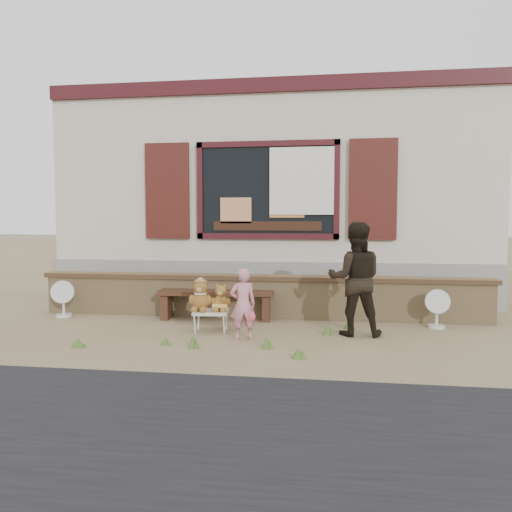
% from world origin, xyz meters
% --- Properties ---
extents(ground, '(80.00, 80.00, 0.00)m').
position_xyz_m(ground, '(0.00, 0.00, 0.00)').
color(ground, brown).
rests_on(ground, ground).
extents(shopfront, '(8.04, 5.13, 4.00)m').
position_xyz_m(shopfront, '(0.00, 4.49, 2.00)').
color(shopfront, '#A59D85').
rests_on(shopfront, ground).
extents(brick_wall, '(7.10, 0.36, 0.67)m').
position_xyz_m(brick_wall, '(0.00, 1.00, 0.34)').
color(brick_wall, tan).
rests_on(brick_wall, ground).
extents(bench, '(1.79, 0.49, 0.45)m').
position_xyz_m(bench, '(-0.64, 0.71, 0.33)').
color(bench, '#341D12').
rests_on(bench, ground).
extents(folding_chair, '(0.51, 0.46, 0.29)m').
position_xyz_m(folding_chair, '(-0.53, -0.09, 0.26)').
color(folding_chair, beige).
rests_on(folding_chair, ground).
extents(teddy_bear_left, '(0.35, 0.31, 0.44)m').
position_xyz_m(teddy_bear_left, '(-0.67, -0.10, 0.51)').
color(teddy_bear_left, brown).
rests_on(teddy_bear_left, folding_chair).
extents(teddy_bear_right, '(0.30, 0.27, 0.38)m').
position_xyz_m(teddy_bear_right, '(-0.39, -0.07, 0.48)').
color(teddy_bear_right, brown).
rests_on(teddy_bear_right, folding_chair).
extents(child, '(0.39, 0.31, 0.92)m').
position_xyz_m(child, '(-0.01, -0.48, 0.46)').
color(child, pink).
rests_on(child, ground).
extents(adult, '(0.74, 0.57, 1.51)m').
position_xyz_m(adult, '(1.42, -0.02, 0.75)').
color(adult, black).
rests_on(adult, ground).
extents(fan_left, '(0.37, 0.25, 0.58)m').
position_xyz_m(fan_left, '(-3.08, 0.58, 0.29)').
color(fan_left, silver).
rests_on(fan_left, ground).
extents(fan_right, '(0.35, 0.24, 0.56)m').
position_xyz_m(fan_right, '(2.60, 0.58, 0.28)').
color(fan_right, silver).
rests_on(fan_right, ground).
extents(grass_tufts, '(3.45, 1.76, 0.16)m').
position_xyz_m(grass_tufts, '(0.02, -0.71, 0.06)').
color(grass_tufts, '#456126').
rests_on(grass_tufts, ground).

